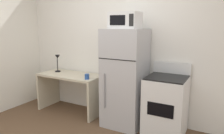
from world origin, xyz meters
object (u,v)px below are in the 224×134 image
(desk_lamp, at_px, (58,60))
(desk, at_px, (71,85))
(coffee_mug, at_px, (87,77))
(refrigerator, at_px, (125,78))
(microwave, at_px, (125,20))
(oven_range, at_px, (166,105))

(desk_lamp, bearing_deg, desk, -7.22)
(coffee_mug, height_order, refrigerator, refrigerator)
(refrigerator, bearing_deg, coffee_mug, -167.30)
(desk, relative_size, desk_lamp, 3.58)
(desk, xyz_separation_m, coffee_mug, (0.51, -0.16, 0.27))
(coffee_mug, bearing_deg, desk, 162.09)
(desk, xyz_separation_m, microwave, (1.18, -0.03, 1.23))
(oven_range, bearing_deg, microwave, -177.02)
(desk_lamp, height_order, oven_range, desk_lamp)
(desk_lamp, relative_size, coffee_mug, 3.72)
(desk, distance_m, oven_range, 1.88)
(coffee_mug, bearing_deg, desk_lamp, 166.43)
(desk, relative_size, coffee_mug, 13.31)
(desk_lamp, distance_m, coffee_mug, 0.92)
(desk, xyz_separation_m, refrigerator, (1.18, -0.01, 0.28))
(coffee_mug, bearing_deg, refrigerator, 12.70)
(desk, bearing_deg, desk_lamp, 172.78)
(desk_lamp, xyz_separation_m, oven_range, (2.24, -0.04, -0.52))
(desk_lamp, relative_size, oven_range, 0.32)
(coffee_mug, relative_size, oven_range, 0.09)
(microwave, bearing_deg, coffee_mug, -169.04)
(coffee_mug, xyz_separation_m, oven_range, (1.37, 0.17, -0.33))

